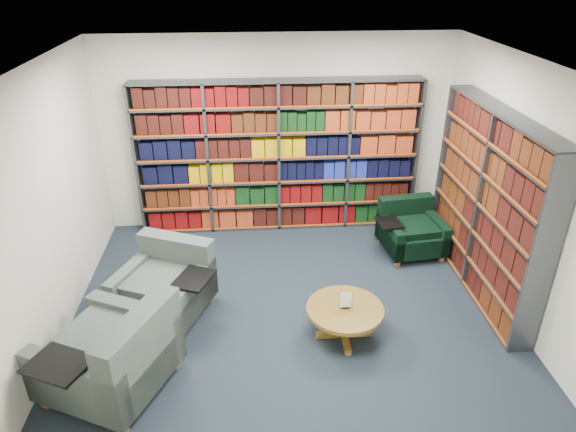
{
  "coord_description": "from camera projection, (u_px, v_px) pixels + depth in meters",
  "views": [
    {
      "loc": [
        -0.41,
        -4.59,
        3.74
      ],
      "look_at": [
        0.0,
        0.6,
        1.05
      ],
      "focal_mm": 32.0,
      "sensor_mm": 36.0,
      "label": 1
    }
  ],
  "objects": [
    {
      "name": "room_shell",
      "position": [
        293.0,
        212.0,
        5.17
      ],
      "size": [
        5.02,
        5.02,
        2.82
      ],
      "color": "#18222C",
      "rests_on": "ground"
    },
    {
      "name": "bookshelf_back",
      "position": [
        278.0,
        158.0,
        7.38
      ],
      "size": [
        4.0,
        0.28,
        2.2
      ],
      "color": "#47494F",
      "rests_on": "ground"
    },
    {
      "name": "bookshelf_right",
      "position": [
        487.0,
        205.0,
        6.0
      ],
      "size": [
        0.28,
        2.5,
        2.2
      ],
      "color": "#47494F",
      "rests_on": "ground"
    },
    {
      "name": "chair_teal_left",
      "position": [
        168.0,
        285.0,
        5.88
      ],
      "size": [
        1.23,
        1.2,
        0.83
      ],
      "color": "#051937",
      "rests_on": "ground"
    },
    {
      "name": "chair_green_right",
      "position": [
        409.0,
        231.0,
        7.13
      ],
      "size": [
        0.96,
        0.86,
        0.7
      ],
      "color": "black",
      "rests_on": "ground"
    },
    {
      "name": "chair_teal_front",
      "position": [
        117.0,
        358.0,
        4.76
      ],
      "size": [
        1.37,
        1.39,
        0.94
      ],
      "color": "#051937",
      "rests_on": "ground"
    },
    {
      "name": "coffee_table",
      "position": [
        345.0,
        314.0,
        5.45
      ],
      "size": [
        0.82,
        0.82,
        0.58
      ],
      "color": "olive",
      "rests_on": "ground"
    }
  ]
}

